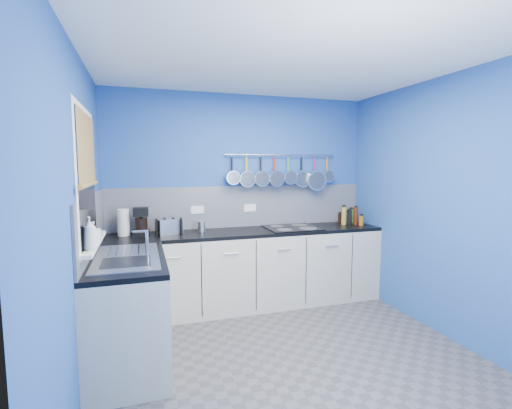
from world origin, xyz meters
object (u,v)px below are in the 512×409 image
canister (202,227)px  hob (292,228)px  soap_bottle_a (90,233)px  soap_bottle_b (94,233)px  toaster (169,226)px  coffee_maker (141,222)px  paper_towel (124,222)px

canister → hob: size_ratio=0.20×
soap_bottle_a → soap_bottle_b: 0.22m
soap_bottle_b → toaster: soap_bottle_b is taller
coffee_maker → hob: bearing=-1.1°
paper_towel → canister: 0.84m
soap_bottle_a → toaster: 1.43m
soap_bottle_b → paper_towel: (0.16, 1.11, -0.09)m
paper_towel → toaster: 0.48m
coffee_maker → canister: 0.66m
hob → canister: bearing=175.4°
coffee_maker → canister: (0.65, 0.01, -0.09)m
canister → coffee_maker: bearing=-179.2°
toaster → soap_bottle_a: bearing=-136.4°
toaster → coffee_maker: bearing=157.7°
toaster → soap_bottle_b: bearing=-140.9°
toaster → canister: toaster is taller
hob → soap_bottle_b: bearing=-154.4°
paper_towel → canister: (0.83, -0.03, -0.08)m
hob → coffee_maker: bearing=177.5°
toaster → canister: (0.36, 0.02, -0.02)m
soap_bottle_a → canister: (1.00, 1.29, -0.21)m
coffee_maker → hob: 1.73m
paper_towel → coffee_maker: (0.18, -0.04, 0.01)m
coffee_maker → toaster: (0.29, -0.01, -0.07)m
soap_bottle_b → soap_bottle_a: bearing=-90.0°
soap_bottle_a → canister: size_ratio=1.96×
toaster → hob: size_ratio=0.42×
paper_towel → toaster: bearing=-6.7°
paper_towel → toaster: (0.47, -0.06, -0.06)m
soap_bottle_a → toaster: size_ratio=0.91×
soap_bottle_a → paper_towel: 1.34m
soap_bottle_b → hob: (2.07, 0.99, -0.23)m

